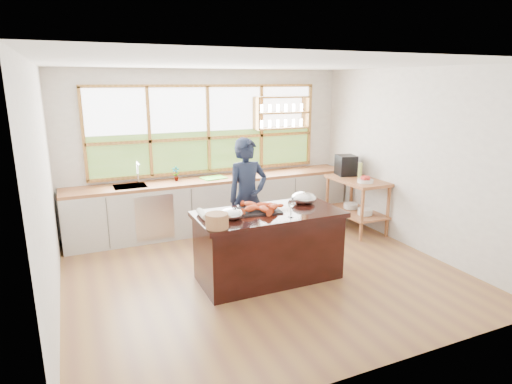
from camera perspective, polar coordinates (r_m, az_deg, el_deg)
ground_plane at (r=5.88m, az=0.79°, el=-10.57°), size 5.00×5.00×0.00m
room_shell at (r=5.86m, az=-1.04°, el=7.23°), size 5.02×4.52×2.71m
back_counter at (r=7.42m, az=-5.59°, el=-1.52°), size 4.90×0.63×0.90m
right_shelf_unit at (r=7.48m, az=13.32°, el=-0.52°), size 0.62×1.10×0.90m
island at (r=5.54m, az=1.68°, el=-7.11°), size 1.85×0.90×0.90m
cook at (r=6.17m, az=-1.15°, el=-0.77°), size 0.68×0.49×1.73m
potted_plant at (r=7.17m, az=-10.63°, el=2.42°), size 0.15×0.12×0.24m
cutting_board at (r=7.31m, az=-5.67°, el=1.90°), size 0.45×0.37×0.01m
espresso_machine at (r=7.66m, az=11.91°, el=3.51°), size 0.37×0.38×0.35m
wine_bottle at (r=7.43m, az=13.70°, el=2.78°), size 0.08×0.08×0.27m
fruit_bowl at (r=7.17m, az=14.39°, el=1.56°), size 0.26×0.26×0.11m
slate_board at (r=5.43m, az=0.24°, el=-2.47°), size 0.60×0.48×0.02m
lobster_pile at (r=5.39m, az=0.59°, el=-2.03°), size 0.52×0.48×0.08m
mixing_bowl_left at (r=5.12m, az=-3.30°, el=-2.94°), size 0.29×0.29×0.14m
mixing_bowl_right at (r=5.80m, az=6.37°, el=-0.79°), size 0.34×0.34×0.16m
wine_glass at (r=5.17m, az=4.70°, el=-1.63°), size 0.08×0.08×0.22m
wicker_basket at (r=4.81m, az=-5.22°, el=-3.84°), size 0.26×0.26×0.17m
parchment_roll at (r=5.21m, az=-7.14°, el=-2.95°), size 0.09×0.30×0.08m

